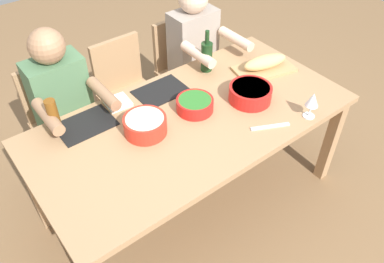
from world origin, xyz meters
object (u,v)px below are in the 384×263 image
object	(u,v)px
serving_bowl_greens	(195,104)
napkin_stack	(118,103)
diner_near_left	(197,52)
serving_bowl_fruit	(250,93)
chair_near_right	(61,117)
chair_near_left	(182,66)
dining_table	(192,128)
serving_bowl_pasta	(145,124)
cutting_board	(264,69)
chair_near_center	(126,89)
wine_bottle	(207,56)
bread_loaf	(265,62)
beer_bottle	(54,117)
wine_glass	(313,101)
diner_near_right	(65,105)

from	to	relation	value
serving_bowl_greens	napkin_stack	distance (m)	0.47
diner_near_left	serving_bowl_fruit	bearing A→B (deg)	78.81
diner_near_left	chair_near_right	size ratio (longest dim) A/B	1.41
chair_near_left	chair_near_right	size ratio (longest dim) A/B	1.00
dining_table	chair_near_right	bearing A→B (deg)	-56.92
serving_bowl_pasta	serving_bowl_fruit	xyz separation A→B (m)	(-0.66, 0.14, -0.00)
diner_near_left	cutting_board	distance (m)	0.55
chair_near_center	serving_bowl_fruit	size ratio (longest dim) A/B	3.26
dining_table	serving_bowl_pasta	world-z (taller)	serving_bowl_pasta
wine_bottle	bread_loaf	bearing A→B (deg)	141.33
wine_bottle	chair_near_left	bearing A→B (deg)	-106.60
serving_bowl_pasta	cutting_board	xyz separation A→B (m)	(-0.97, -0.03, -0.05)
dining_table	cutting_board	size ratio (longest dim) A/B	4.74
serving_bowl_fruit	wine_bottle	size ratio (longest dim) A/B	0.90
chair_near_right	napkin_stack	xyz separation A→B (m)	(-0.24, 0.43, 0.27)
diner_near_left	serving_bowl_pasta	distance (m)	0.98
serving_bowl_pasta	napkin_stack	bearing A→B (deg)	-90.42
serving_bowl_pasta	wine_bottle	xyz separation A→B (m)	(-0.66, -0.28, 0.05)
dining_table	bread_loaf	xyz separation A→B (m)	(-0.69, -0.09, 0.14)
napkin_stack	beer_bottle	bearing A→B (deg)	2.30
serving_bowl_greens	serving_bowl_fruit	distance (m)	0.35
chair_near_left	wine_glass	world-z (taller)	wine_glass
cutting_board	bread_loaf	bearing A→B (deg)	0.00
napkin_stack	wine_glass	bearing A→B (deg)	136.41
dining_table	serving_bowl_fruit	world-z (taller)	serving_bowl_fruit
serving_bowl_fruit	diner_near_right	bearing A→B (deg)	-37.76
chair_near_center	dining_table	bearing A→B (deg)	90.00
chair_near_left	bread_loaf	xyz separation A→B (m)	(-0.17, 0.71, 0.32)
serving_bowl_greens	chair_near_right	bearing A→B (deg)	-52.57
chair_near_right	bread_loaf	world-z (taller)	same
wine_glass	serving_bowl_fruit	bearing A→B (deg)	-63.46
chair_near_left	diner_near_left	size ratio (longest dim) A/B	0.71
diner_near_right	serving_bowl_fruit	distance (m)	1.15
cutting_board	diner_near_right	bearing A→B (deg)	-23.43
diner_near_right	bread_loaf	bearing A→B (deg)	156.57
serving_bowl_greens	diner_near_right	bearing A→B (deg)	-44.68
serving_bowl_fruit	bread_loaf	size ratio (longest dim) A/B	0.81
chair_near_right	chair_near_center	xyz separation A→B (m)	(-0.52, 0.00, 0.00)
chair_near_center	serving_bowl_greens	distance (m)	0.82
serving_bowl_fruit	bread_loaf	bearing A→B (deg)	-149.84
cutting_board	napkin_stack	bearing A→B (deg)	-16.27
chair_near_center	cutting_board	bearing A→B (deg)	134.16
cutting_board	serving_bowl_greens	bearing A→B (deg)	4.34
diner_near_right	bread_loaf	distance (m)	1.32
serving_bowl_pasta	cutting_board	distance (m)	0.97
napkin_stack	wine_bottle	bearing A→B (deg)	176.66
diner_near_left	serving_bowl_greens	bearing A→B (deg)	50.87
chair_near_left	serving_bowl_pasta	distance (m)	1.14
bread_loaf	napkin_stack	bearing A→B (deg)	-16.27
cutting_board	bread_loaf	distance (m)	0.06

